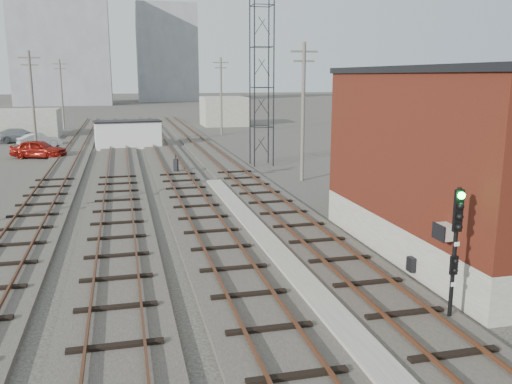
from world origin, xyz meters
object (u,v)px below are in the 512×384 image
object	(u,v)px
switch_stand	(176,166)
site_trailer	(128,134)
car_silver	(40,140)
car_red	(39,149)
signal_mast	(456,246)
car_grey	(20,135)

from	to	relation	value
switch_stand	site_trailer	world-z (taller)	site_trailer
site_trailer	car_silver	world-z (taller)	site_trailer
site_trailer	car_red	distance (m)	9.00
signal_mast	car_red	size ratio (longest dim) A/B	0.86
site_trailer	car_grey	distance (m)	13.29
signal_mast	car_silver	bearing A→B (deg)	110.74
car_grey	car_red	bearing A→B (deg)	-175.14
site_trailer	car_silver	bearing A→B (deg)	157.12
signal_mast	site_trailer	bearing A→B (deg)	101.27
switch_stand	car_grey	bearing A→B (deg)	146.12
switch_stand	car_red	xyz separation A→B (m)	(-10.60, 10.59, 0.18)
signal_mast	car_grey	world-z (taller)	signal_mast
signal_mast	switch_stand	world-z (taller)	signal_mast
signal_mast	site_trailer	size ratio (longest dim) A/B	0.60
switch_stand	site_trailer	xyz separation A→B (m)	(-3.07, 15.48, 0.74)
site_trailer	car_red	world-z (taller)	site_trailer
car_red	switch_stand	bearing A→B (deg)	-116.43
switch_stand	car_grey	size ratio (longest dim) A/B	0.25
signal_mast	car_grey	distance (m)	52.46
car_silver	car_grey	xyz separation A→B (m)	(-2.55, 4.71, 0.06)
site_trailer	car_silver	distance (m)	8.90
site_trailer	car_silver	xyz separation A→B (m)	(-8.45, 2.72, -0.67)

